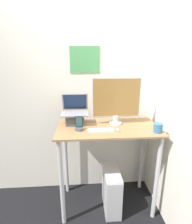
% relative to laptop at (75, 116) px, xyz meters
% --- Properties ---
extents(ground_plane, '(12.00, 12.00, 0.00)m').
position_rel_laptop_xyz_m(ground_plane, '(0.38, -0.43, -1.18)').
color(ground_plane, black).
extents(wall_back, '(6.00, 0.06, 2.60)m').
position_rel_laptop_xyz_m(wall_back, '(0.38, 0.27, 0.12)').
color(wall_back, silver).
rests_on(wall_back, ground_plane).
extents(wall_side_right, '(0.05, 6.00, 2.60)m').
position_rel_laptop_xyz_m(wall_side_right, '(1.05, -0.43, 0.12)').
color(wall_side_right, silver).
rests_on(wall_side_right, ground_plane).
extents(desk, '(1.17, 0.62, 1.08)m').
position_rel_laptop_xyz_m(desk, '(0.38, -0.12, -0.33)').
color(desk, '#936D47').
rests_on(desk, ground_plane).
extents(laptop, '(0.31, 0.28, 0.35)m').
position_rel_laptop_xyz_m(laptop, '(0.00, 0.00, 0.00)').
color(laptop, '#4C4C51').
rests_on(laptop, desk).
extents(monitor, '(0.56, 0.15, 0.55)m').
position_rel_laptop_xyz_m(monitor, '(0.48, -0.04, 0.19)').
color(monitor, silver).
rests_on(monitor, desk).
extents(keyboard, '(0.28, 0.09, 0.02)m').
position_rel_laptop_xyz_m(keyboard, '(0.29, -0.24, -0.09)').
color(keyboard, silver).
rests_on(keyboard, desk).
extents(mouse, '(0.03, 0.05, 0.02)m').
position_rel_laptop_xyz_m(mouse, '(0.47, -0.25, -0.09)').
color(mouse, white).
rests_on(mouse, desk).
extents(cell_phone, '(0.09, 0.09, 0.16)m').
position_rel_laptop_xyz_m(cell_phone, '(0.05, -0.20, -0.06)').
color(cell_phone, '#4C4C51').
rests_on(cell_phone, desk).
extents(computer_tower, '(0.19, 0.44, 0.54)m').
position_rel_laptop_xyz_m(computer_tower, '(0.43, -0.21, -0.91)').
color(computer_tower, silver).
rests_on(computer_tower, ground_plane).
extents(mug, '(0.10, 0.10, 0.10)m').
position_rel_laptop_xyz_m(mug, '(0.89, -0.32, -0.05)').
color(mug, '#336699').
rests_on(mug, desk).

